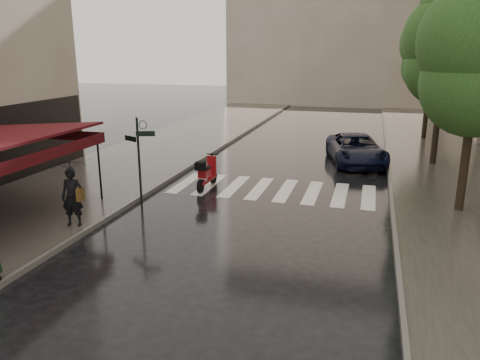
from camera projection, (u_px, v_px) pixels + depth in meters
The scene contains 14 objects.
ground at pixel (131, 238), 13.71m from camera, with size 120.00×120.00×0.00m, color black.
sidewalk_near at pixel (163, 148), 26.00m from camera, with size 6.00×60.00×0.12m, color #38332D.
sidewalk_far at pixel (449, 165), 22.14m from camera, with size 5.50×60.00×0.12m, color #38332D.
curb_near at pixel (215, 151), 25.20m from camera, with size 0.12×60.00×0.16m, color #595651.
curb_far at pixel (388, 161), 22.87m from camera, with size 0.12×60.00×0.16m, color #595651.
crosswalk at pixel (273, 189), 18.49m from camera, with size 7.85×3.20×0.01m.
signpost at pixel (139, 154), 16.31m from camera, with size 1.17×0.29×3.10m.
backdrop_building at pixel (343, 1), 45.50m from camera, with size 22.00×6.00×20.00m, color gray.
tree_near at pixel (480, 50), 14.41m from camera, with size 3.80×3.80×7.99m.
tree_mid at pixel (446, 44), 20.86m from camera, with size 3.80×3.80×8.34m.
tree_far at pixel (433, 48), 27.34m from camera, with size 3.80×3.80×8.16m.
pedestrian_with_umbrella at pixel (70, 172), 13.92m from camera, with size 1.29×1.30×2.53m.
scooter at pixel (206, 174), 18.48m from camera, with size 0.52×1.94×1.27m.
parked_car at pixel (356, 149), 22.65m from camera, with size 2.34×5.07×1.41m, color black.
Camera 1 is at (6.55, -11.41, 5.29)m, focal length 35.00 mm.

